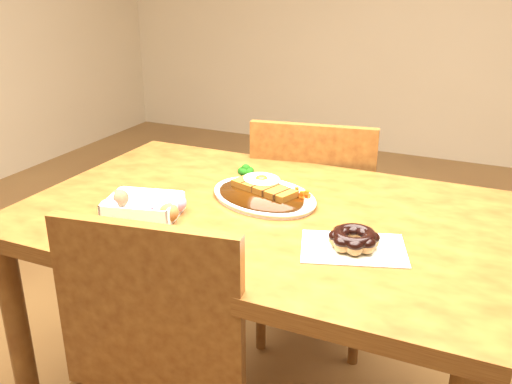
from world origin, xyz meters
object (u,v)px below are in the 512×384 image
at_px(katsu_curry_plate, 263,193).
at_px(donut_box, 143,206).
at_px(table, 262,245).
at_px(pon_de_ring, 354,240).
at_px(chair_far, 315,224).

xyz_separation_m(katsu_curry_plate, donut_box, (-0.22, -0.23, 0.01)).
relative_size(table, pon_de_ring, 4.56).
bearing_deg(katsu_curry_plate, chair_far, 90.56).
relative_size(chair_far, pon_de_ring, 3.31).
bearing_deg(chair_far, pon_de_ring, 105.06).
xyz_separation_m(katsu_curry_plate, pon_de_ring, (0.30, -0.18, 0.01)).
bearing_deg(donut_box, table, 31.62).
bearing_deg(pon_de_ring, katsu_curry_plate, 148.10).
relative_size(katsu_curry_plate, pon_de_ring, 1.39).
bearing_deg(table, katsu_curry_plate, 110.91).
height_order(table, pon_de_ring, pon_de_ring).
bearing_deg(chair_far, table, 83.58).
relative_size(table, katsu_curry_plate, 3.29).
distance_m(chair_far, pon_de_ring, 0.77).
distance_m(table, donut_box, 0.32).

